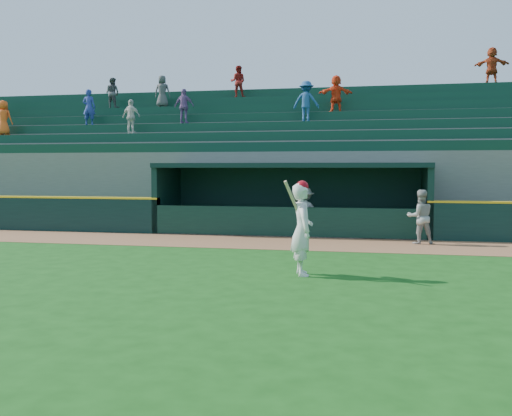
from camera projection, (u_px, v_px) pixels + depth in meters
The scene contains 7 objects.
ground at pixel (241, 271), 12.61m from camera, with size 120.00×120.00×0.00m, color #134812.
warning_track at pixel (278, 243), 17.40m from camera, with size 40.00×3.00×0.01m, color brown.
dugout_player_front at pixel (420, 217), 17.14m from camera, with size 0.80×0.62×1.64m, color #9C9C97.
dugout_player_inside at pixel (305, 211), 19.40m from camera, with size 1.05×0.61×1.63m, color #A3A39E.
dugout at pixel (292, 194), 20.34m from camera, with size 9.40×2.80×2.46m.
stands at pixel (307, 165), 24.73m from camera, with size 34.50×6.25×7.52m.
batter_at_plate at pixel (302, 228), 12.13m from camera, with size 0.67×0.86×2.04m.
Camera 1 is at (2.86, -12.16, 2.28)m, focal length 40.00 mm.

